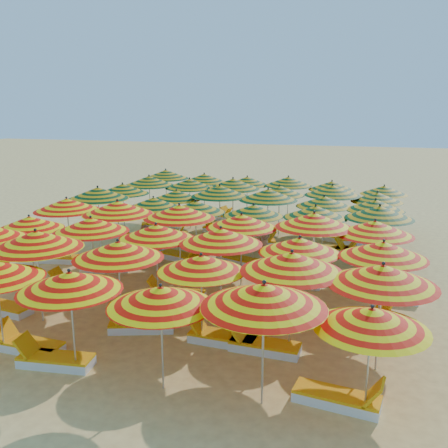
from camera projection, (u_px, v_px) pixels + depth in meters
The scene contains 78 objects.
ground at pixel (220, 270), 18.11m from camera, with size 120.00×120.00×0.00m, color #F7CC6E.
umbrella_2 at pixel (70, 281), 10.74m from camera, with size 3.02×3.02×2.41m.
umbrella_3 at pixel (161, 297), 10.04m from camera, with size 2.50×2.50×2.34m.
umbrella_4 at pixel (264, 296), 9.47m from camera, with size 2.91×2.91×2.61m.
umbrella_5 at pixel (371, 319), 9.14m from camera, with size 2.85×2.85×2.28m.
umbrella_7 at pixel (36, 240), 13.31m from camera, with size 3.02×3.02×2.64m.
umbrella_8 at pixel (118, 250), 12.81m from camera, with size 2.42×2.42×2.49m.
umbrella_9 at pixel (201, 264), 12.19m from camera, with size 2.63×2.63×2.33m.
umbrella_10 at pixel (292, 262), 11.60m from camera, with size 2.44×2.44×2.57m.
umbrella_11 at pixel (383, 275), 10.77m from camera, with size 2.68×2.68×2.55m.
umbrella_12 at pixel (29, 223), 16.36m from camera, with size 2.82×2.82×2.35m.
umbrella_13 at pixel (91, 225), 15.52m from camera, with size 2.93×2.93×2.49m.
umbrella_14 at pixel (156, 232), 14.84m from camera, with size 2.92×2.92×2.44m.
umbrella_15 at pixel (221, 236), 14.08m from camera, with size 2.90×2.90×2.52m.
umbrella_16 at pixel (300, 245), 13.58m from camera, with size 2.34×2.34×2.39m.
umbrella_17 at pixel (383, 250), 12.96m from camera, with size 2.91×2.91×2.45m.
umbrella_18 at pixel (67, 205), 18.40m from camera, with size 2.72×2.72×2.56m.
umbrella_19 at pixel (118, 208), 17.42m from camera, with size 2.78×2.78×2.65m.
umbrella_20 at pixel (179, 212), 16.95m from camera, with size 2.99×2.99×2.61m.
umbrella_21 at pixel (241, 221), 16.11m from camera, with size 2.99×2.99×2.47m.
umbrella_22 at pixel (314, 220), 15.68m from camera, with size 3.00×3.00×2.61m.
umbrella_23 at pixel (375, 228), 15.11m from camera, with size 2.71×2.71×2.50m.
umbrella_24 at pixel (98, 193), 20.26m from camera, with size 3.07×3.07×2.67m.
umbrella_25 at pixel (153, 203), 19.68m from camera, with size 2.35×2.35×2.36m.
umbrella_26 at pixel (196, 207), 18.82m from camera, with size 2.50×2.50×2.38m.
umbrella_27 at pixel (253, 210), 18.25m from camera, with size 2.86×2.86×2.36m.
umbrella_28 at pixel (316, 212), 17.69m from camera, with size 2.89×2.89×2.43m.
umbrella_29 at pixel (380, 212), 17.25m from camera, with size 2.52×2.52×2.52m.
umbrella_30 at pixel (123, 189), 22.27m from camera, with size 2.80×2.80×2.49m.
umbrella_31 at pixel (176, 195), 21.75m from camera, with size 2.45×2.45×2.29m.
umbrella_32 at pixel (220, 191), 21.12m from camera, with size 3.20×3.20×2.60m.
umbrella_33 at pixel (268, 195), 20.42m from camera, with size 3.10×3.10×2.57m.
umbrella_34 at pixel (324, 201), 19.91m from camera, with size 2.89×2.89×2.37m.
umbrella_35 at pixel (375, 205), 19.14m from camera, with size 2.66×2.66×2.38m.
umbrella_36 at pixel (149, 181), 24.16m from camera, with size 3.08×3.08×2.58m.
umbrella_37 at pixel (190, 183), 23.81m from camera, with size 2.85×2.85×2.49m.
umbrella_38 at pixel (233, 184), 22.82m from camera, with size 2.96×2.96×2.65m.
umbrella_39 at pixel (279, 191), 22.34m from camera, with size 2.37×2.37×2.39m.
umbrella_40 at pixel (332, 190), 21.55m from camera, with size 2.45×2.45×2.55m.
umbrella_41 at pixel (377, 197), 21.07m from camera, with size 2.65×2.65×2.32m.
umbrella_42 at pixel (166, 174), 26.39m from camera, with size 2.84×2.84×2.59m.
umbrella_43 at pixel (204, 178), 25.65m from camera, with size 2.88×2.88×2.48m.
umbrella_44 at pixel (247, 181), 25.12m from camera, with size 2.65×2.65×2.40m.
umbrella_45 at pixel (288, 181), 24.46m from camera, with size 2.67×2.67×2.49m.
umbrella_46 at pixel (332, 186), 23.90m from camera, with size 2.62×2.62×2.36m.
umbrella_47 at pixel (384, 190), 23.04m from camera, with size 2.81×2.81×2.28m.
lounger_0 at pixel (28, 345), 12.09m from camera, with size 1.75×0.64×0.69m.
lounger_1 at pixel (54, 360), 11.40m from camera, with size 1.79×0.79×0.69m.
lounger_2 at pixel (339, 398), 9.89m from camera, with size 1.79×0.79×0.69m.
lounger_3 at pixel (3, 307), 14.37m from camera, with size 1.79×0.78×0.69m.
lounger_4 at pixel (140, 325), 13.19m from camera, with size 1.83×1.13×0.69m.
lounger_5 at pixel (221, 337), 12.49m from camera, with size 1.76×0.66×0.69m.
lounger_6 at pixel (263, 346), 12.07m from camera, with size 1.75×0.64×0.69m.
lounger_7 at pixel (17, 277), 16.86m from camera, with size 1.80×0.86×0.69m.
lounger_8 at pixel (76, 286), 16.03m from camera, with size 1.75×0.64×0.69m.
lounger_9 at pixel (176, 295), 15.32m from camera, with size 1.81×0.91×0.69m.
lounger_10 at pixel (358, 321), 13.47m from camera, with size 1.82×1.23×0.69m.
lounger_11 at pixel (56, 258), 19.00m from camera, with size 1.80×0.86×0.69m.
lounger_12 at pixel (107, 267), 17.96m from camera, with size 1.83×1.16×0.69m.
lounger_13 at pixel (297, 281), 16.54m from camera, with size 1.77×0.72×0.69m.
lounger_14 at pixel (387, 295), 15.26m from camera, with size 1.73×0.58×0.69m.
lounger_15 at pixel (142, 248), 20.29m from camera, with size 1.79×0.79×0.69m.
lounger_16 at pixel (182, 256), 19.20m from camera, with size 1.83×1.05×0.69m.
lounger_17 at pixel (237, 259), 18.83m from camera, with size 1.83×1.15×0.69m.
lounger_18 at pixel (168, 235), 22.44m from camera, with size 1.82×1.00×0.69m.
lounger_19 at pixel (232, 241), 21.34m from camera, with size 1.82×1.01×0.69m.
lounger_20 at pixel (256, 242), 21.18m from camera, with size 1.83×1.11×0.69m.
lounger_21 at pixel (337, 249), 20.14m from camera, with size 1.80×0.82×0.69m.
lounger_22 at pixel (356, 252), 19.82m from camera, with size 1.79×0.80×0.69m.
lounger_23 at pixel (158, 225), 24.32m from camera, with size 1.82×1.25×0.69m.
lounger_24 at pixel (220, 229), 23.46m from camera, with size 1.77×0.71×0.69m.
lounger_25 at pixel (343, 239), 21.69m from camera, with size 1.82×1.20×0.69m.
lounger_26 at pixel (362, 241), 21.46m from camera, with size 1.83×1.07×0.69m.
lounger_27 at pixel (158, 212), 27.23m from camera, with size 1.81×0.91×0.69m.
lounger_28 at pixel (217, 216), 26.16m from camera, with size 1.79×0.77×0.69m.
lounger_29 at pixel (236, 218), 25.85m from camera, with size 1.82×0.99×0.69m.
beachgoer_b at pixel (146, 245), 18.57m from camera, with size 0.74×0.58×1.52m, color tan.
beachgoer_a at pixel (264, 241), 19.17m from camera, with size 0.53×0.35×1.46m, color tan.
Camera 1 is at (5.24, -16.42, 5.81)m, focal length 40.00 mm.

